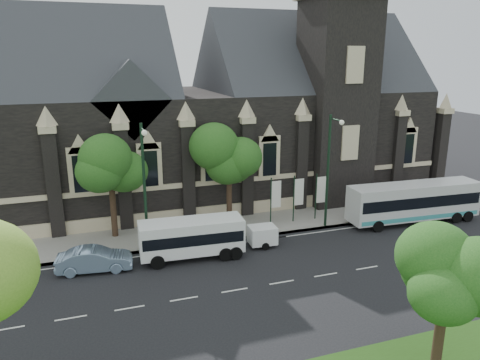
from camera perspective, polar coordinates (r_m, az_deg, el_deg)
name	(u,v)px	position (r m, az deg, el deg)	size (l,w,h in m)	color
ground	(235,290)	(27.24, -0.68, -13.69)	(160.00, 160.00, 0.00)	black
sidewalk	(196,232)	(35.50, -5.51, -6.47)	(80.00, 5.00, 0.15)	gray
museum	(224,111)	(43.56, -2.05, 8.66)	(40.00, 17.70, 29.90)	black
tree_park_east	(447,272)	(20.87, 24.60, -10.49)	(3.40, 3.40, 6.28)	black
tree_walk_right	(231,153)	(35.77, -1.18, 3.39)	(4.08, 4.08, 7.80)	black
tree_walk_left	(113,163)	(34.21, -15.72, 2.12)	(3.91, 3.91, 7.64)	black
street_lamp_near	(329,166)	(35.39, 11.18, 1.80)	(0.36, 1.88, 9.00)	black
street_lamp_mid	(145,181)	(31.01, -11.90, -0.16)	(0.36, 1.88, 9.00)	black
banner_flag_left	(274,197)	(36.13, 4.33, -2.16)	(0.90, 0.10, 4.00)	black
banner_flag_center	(297,195)	(36.94, 7.19, -1.85)	(0.90, 0.10, 4.00)	black
banner_flag_right	(319,192)	(37.83, 9.92, -1.55)	(0.90, 0.10, 4.00)	black
tour_coach	(414,201)	(39.57, 21.01, -2.53)	(11.26, 3.11, 3.25)	silver
shuttle_bus	(192,236)	(30.78, -6.05, -7.04)	(7.02, 2.79, 2.67)	white
box_trailer	(262,235)	(32.70, 2.82, -6.92)	(2.82, 1.66, 1.49)	white
sedan	(95,260)	(30.56, -17.81, -9.49)	(1.62, 4.65, 1.53)	#809BB9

